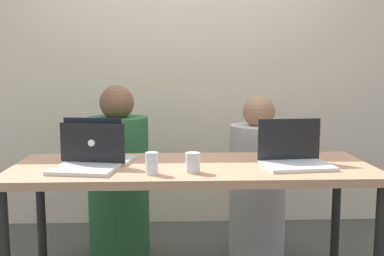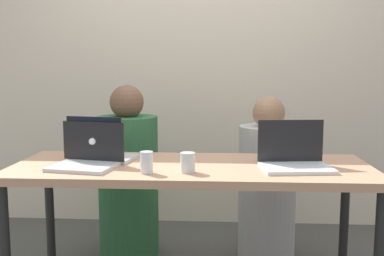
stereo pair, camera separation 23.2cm
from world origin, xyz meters
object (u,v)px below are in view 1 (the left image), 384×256
laptop_back_left (98,154)px  water_glass_left (152,165)px  laptop_front_left (88,158)px  laptop_front_right (294,156)px  person_on_left (119,182)px  person_on_right (257,185)px  water_glass_center (193,164)px

laptop_back_left → water_glass_left: size_ratio=3.67×
laptop_front_left → water_glass_left: (0.32, -0.13, -0.01)m
laptop_front_right → laptop_back_left: 1.00m
laptop_front_right → person_on_left: bearing=138.8°
laptop_back_left → water_glass_left: laptop_back_left is taller
person_on_right → water_glass_center: bearing=60.2°
person_on_right → laptop_back_left: person_on_right is taller
laptop_front_right → laptop_back_left: laptop_front_right is taller
laptop_front_left → laptop_back_left: 0.15m
person_on_left → water_glass_center: bearing=133.2°
person_on_left → water_glass_left: size_ratio=10.97×
person_on_right → laptop_front_left: (-0.97, -0.69, 0.33)m
person_on_right → laptop_back_left: (-0.94, -0.55, 0.32)m
person_on_right → laptop_back_left: 1.14m
water_glass_left → laptop_back_left: bearing=136.9°
person_on_right → laptop_front_right: size_ratio=2.97×
person_on_left → laptop_back_left: (-0.03, -0.55, 0.29)m
person_on_right → laptop_front_right: person_on_right is taller
person_on_right → laptop_back_left: size_ratio=2.80×
laptop_back_left → water_glass_center: size_ratio=3.99×
water_glass_center → laptop_back_left: bearing=153.2°
laptop_front_left → water_glass_left: laptop_front_left is taller
water_glass_left → water_glass_center: bearing=8.7°
laptop_front_left → water_glass_center: (0.51, -0.10, -0.01)m
water_glass_left → water_glass_center: 0.19m
person_on_left → laptop_front_right: (0.96, -0.67, 0.30)m
person_on_right → laptop_front_right: (0.05, -0.67, 0.33)m
laptop_front_left → water_glass_left: size_ratio=3.30×
laptop_front_right → laptop_front_left: bearing=175.0°
person_on_left → laptop_back_left: size_ratio=2.99×
laptop_back_left → water_glass_center: bearing=165.3°
laptop_back_left → water_glass_left: 0.40m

